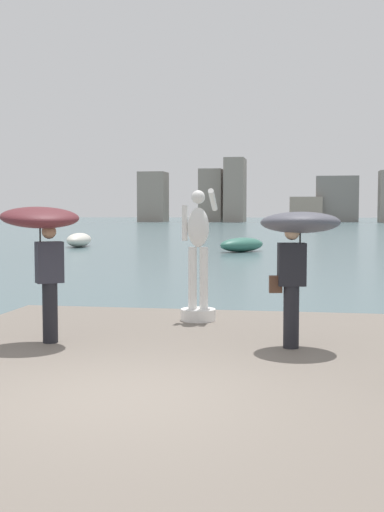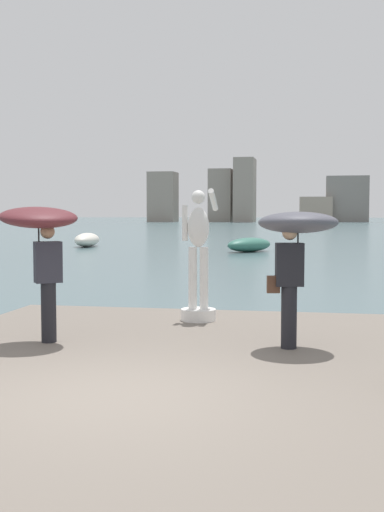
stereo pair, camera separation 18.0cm
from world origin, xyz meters
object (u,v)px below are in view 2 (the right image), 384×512
Objects in this scene: boat_far at (87,240)px; statue_white_figure at (198,266)px; onlooker_right at (296,237)px; boat_near at (249,245)px; onlooker_left at (41,232)px.

statue_white_figure is at bearing -67.16° from boat_far.
onlooker_right is at bearing -50.08° from statue_white_figure.
boat_far is at bearing 161.80° from boat_near.
statue_white_figure is 26.54m from boat_near.
boat_far is at bearing 112.84° from statue_white_figure.
onlooker_left is at bearing -175.83° from onlooker_right.
statue_white_figure is 2.79m from onlooker_right.
onlooker_left is 28.87m from boat_near.
onlooker_left is at bearing -129.15° from statue_white_figure.
statue_white_figure reaches higher than onlooker_left.
onlooker_left is (-1.92, -2.35, 0.67)m from statue_white_figure.
onlooker_right is 35.28m from boat_far.
onlooker_left reaches higher than onlooker_right.
boat_near is (-1.69, 26.47, -0.95)m from statue_white_figure.
onlooker_left is 0.59× the size of boat_near.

